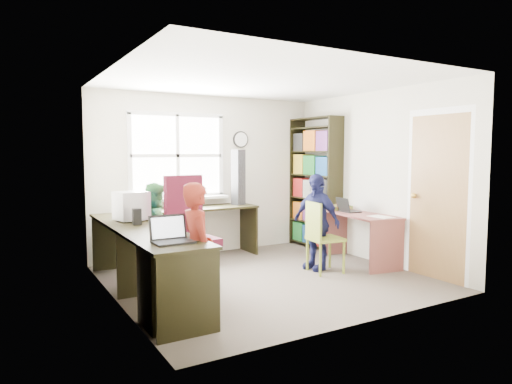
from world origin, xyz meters
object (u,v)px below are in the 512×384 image
at_px(swivel_chair, 190,239).
at_px(crt_monitor, 131,206).
at_px(laptop_left, 171,236).
at_px(potted_plant, 185,198).
at_px(right_desk, 361,227).
at_px(person_green, 156,230).
at_px(laptop_right, 347,209).
at_px(person_navy, 316,222).
at_px(cd_tower, 238,177).
at_px(wooden_chair, 321,234).
at_px(l_desk, 172,259).
at_px(person_red, 197,251).
at_px(bookshelf, 315,186).

relative_size(swivel_chair, crt_monitor, 3.21).
height_order(laptop_left, potted_plant, potted_plant).
distance_m(right_desk, crt_monitor, 3.13).
bearing_deg(person_green, laptop_left, 176.19).
relative_size(laptop_right, person_navy, 0.26).
relative_size(cd_tower, person_green, 0.71).
xyz_separation_m(cd_tower, person_navy, (0.44, -1.36, -0.53)).
bearing_deg(person_green, laptop_right, -91.71).
xyz_separation_m(crt_monitor, person_navy, (2.28, -0.56, -0.29)).
xyz_separation_m(laptop_right, cd_tower, (-1.14, 1.17, 0.42)).
distance_m(crt_monitor, laptop_left, 1.47).
height_order(wooden_chair, cd_tower, cd_tower).
distance_m(l_desk, person_red, 0.56).
distance_m(l_desk, right_desk, 2.90).
xyz_separation_m(bookshelf, crt_monitor, (-3.12, -0.56, -0.08)).
xyz_separation_m(l_desk, laptop_left, (-0.21, -0.55, 0.35)).
xyz_separation_m(wooden_chair, cd_tower, (-0.38, 1.54, 0.67)).
bearing_deg(laptop_right, cd_tower, 51.04).
distance_m(wooden_chair, person_navy, 0.23).
height_order(swivel_chair, person_red, swivel_chair).
relative_size(l_desk, person_navy, 2.33).
height_order(l_desk, wooden_chair, wooden_chair).
distance_m(l_desk, potted_plant, 2.02).
relative_size(crt_monitor, person_red, 0.31).
bearing_deg(swivel_chair, bookshelf, 14.84).
bearing_deg(laptop_left, person_red, 5.04).
bearing_deg(cd_tower, person_red, -144.35).
height_order(l_desk, swivel_chair, swivel_chair).
relative_size(swivel_chair, wooden_chair, 1.39).
xyz_separation_m(crt_monitor, potted_plant, (1.01, 0.88, -0.03)).
relative_size(right_desk, cd_tower, 1.53).
bearing_deg(right_desk, person_navy, -173.81).
bearing_deg(swivel_chair, person_navy, -10.47).
distance_m(wooden_chair, person_red, 2.12).
relative_size(laptop_left, person_navy, 0.27).
bearing_deg(person_green, l_desk, 179.99).
relative_size(right_desk, bookshelf, 0.61).
height_order(crt_monitor, cd_tower, cd_tower).
height_order(bookshelf, laptop_left, bookshelf).
height_order(crt_monitor, laptop_left, crt_monitor).
relative_size(laptop_left, laptop_right, 1.05).
bearing_deg(laptop_left, crt_monitor, 87.77).
bearing_deg(person_green, bookshelf, -72.14).
distance_m(right_desk, bookshelf, 1.27).
distance_m(swivel_chair, person_red, 1.06).
xyz_separation_m(right_desk, wooden_chair, (-0.82, -0.14, -0.01)).
bearing_deg(person_navy, right_desk, 75.37).
xyz_separation_m(person_green, person_navy, (1.94, -0.72, 0.05)).
relative_size(bookshelf, cd_tower, 2.51).
height_order(potted_plant, person_green, person_green).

